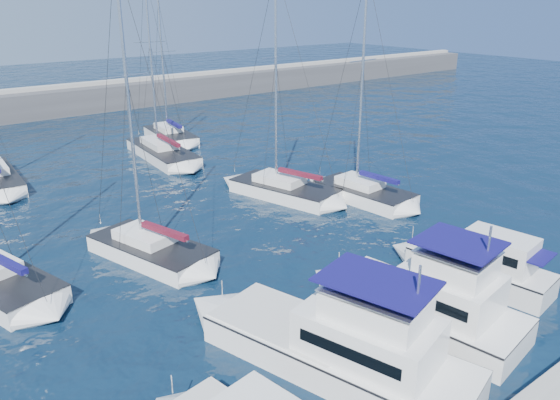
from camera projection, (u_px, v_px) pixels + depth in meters
ground at (313, 298)px, 25.84m from camera, size 220.00×220.00×0.00m
breakwater at (23, 109)px, 64.05m from camera, size 160.00×6.00×4.45m
motor_yacht_port_inner at (348, 347)px, 20.29m from camera, size 6.27×11.10×4.69m
motor_yacht_stbd_inner at (432, 304)px, 23.19m from camera, size 4.92×8.85×4.69m
motor_yacht_stbd_outer at (484, 267)px, 26.78m from camera, size 3.37×7.19×3.20m
sailboat_mid_b at (151, 249)px, 29.55m from camera, size 4.93×7.81×15.62m
sailboat_mid_d at (284, 190)px, 38.75m from camera, size 5.16×8.42×15.47m
sailboat_mid_e at (364, 193)px, 38.08m from camera, size 3.76×7.32×15.22m
sailboat_back_b at (162, 152)px, 48.09m from camera, size 3.85×9.98×15.80m
sailboat_back_c at (170, 136)px, 53.87m from camera, size 3.95×7.89×13.59m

